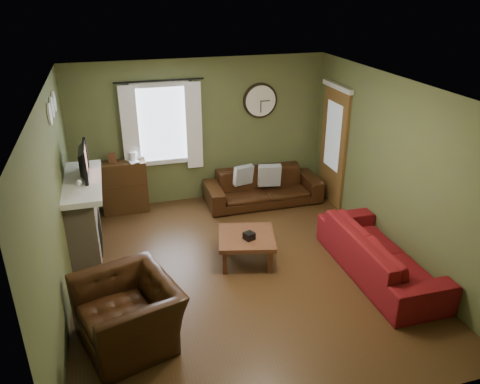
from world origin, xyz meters
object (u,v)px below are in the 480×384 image
object	(u,v)px
sofa_brown	(263,187)
armchair	(128,313)
bookshelf	(124,187)
coffee_table	(246,248)
sofa_red	(380,253)

from	to	relation	value
sofa_brown	armchair	bearing A→B (deg)	-130.54
sofa_brown	armchair	distance (m)	4.04
sofa_brown	armchair	size ratio (longest dim) A/B	1.83
bookshelf	armchair	xyz separation A→B (m)	(-0.16, -3.39, -0.09)
bookshelf	armchair	size ratio (longest dim) A/B	0.81
coffee_table	bookshelf	bearing A→B (deg)	126.39
sofa_brown	coffee_table	xyz separation A→B (m)	(-0.87, -1.84, -0.10)
sofa_brown	coffee_table	bearing A→B (deg)	-115.19
sofa_red	coffee_table	distance (m)	1.88
coffee_table	sofa_red	bearing A→B (deg)	-25.76
bookshelf	armchair	world-z (taller)	bookshelf
sofa_red	armchair	world-z (taller)	armchair
bookshelf	coffee_table	size ratio (longest dim) A/B	1.18
bookshelf	sofa_brown	distance (m)	2.49
sofa_red	armchair	distance (m)	3.47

